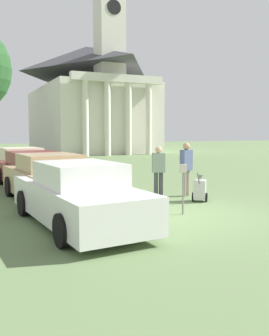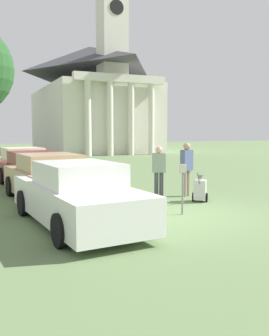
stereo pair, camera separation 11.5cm
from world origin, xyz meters
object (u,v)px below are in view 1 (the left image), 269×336
Objects in this scene: parked_car_tan at (48,179)px; church at (88,96)px; person_worker at (159,168)px; equipment_cart at (200,189)px; parked_car_cream at (20,164)px; parking_meter at (183,180)px; parked_car_maroon at (32,171)px; person_supervisor at (186,166)px; parked_car_white at (77,196)px.

church reaches higher than parked_car_tan.
person_worker is 1.71× the size of equipment_cart.
parked_car_cream reaches higher than parking_meter.
parked_car_maroon is 2.82× the size of person_worker.
church is at bearing 64.91° from parked_car_tan.
person_supervisor reaches higher than person_worker.
parked_car_cream is 9.66m from equipment_cart.
parking_meter is 0.79× the size of person_worker.
parked_car_cream is 25.26m from church.
person_worker is (0.69, 2.67, 0.03)m from parking_meter.
parked_car_cream is at bearing 84.64° from parked_car_tan.
person_supervisor reaches higher than parked_car_tan.
person_supervisor reaches higher than parked_car_maroon.
parked_car_tan is at bearing 5.51° from person_worker.
parking_meter is (2.86, -3.43, 0.24)m from parked_car_tan.
parked_car_white is 9.90m from parked_car_cream.
equipment_cart is (1.46, 1.35, -0.55)m from parking_meter.
parked_car_white is 34.33m from church.
parked_car_maroon is at bearing -59.56° from person_supervisor.
parked_car_cream is (0.00, 9.90, -0.03)m from parked_car_white.
parking_meter is at bearing -79.40° from parked_car_cream.
church is at bearing 66.81° from parked_car_white.
equipment_cart is (4.32, -2.07, -0.31)m from parked_car_tan.
person_supervisor is (4.44, -4.17, 0.38)m from parked_car_maroon.
parked_car_white is 4.51m from equipment_cart.
parked_car_tan is (-0.00, 3.33, 0.01)m from parked_car_white.
parked_car_white reaches higher than parking_meter.
parked_car_cream is (0.00, 6.57, -0.03)m from parked_car_tan.
person_supervisor is 0.08× the size of church.
equipment_cart is (4.32, 1.26, -0.31)m from parked_car_white.
person_worker reaches higher than parked_car_white.
person_supervisor is at bearing -48.56° from parked_car_maroon.
parked_car_white is at bearing -95.35° from parked_car_tan.
parked_car_tan is 2.70× the size of person_supervisor.
parked_car_white is at bearing 53.58° from person_worker.
equipment_cart is at bearing 137.94° from person_worker.
parked_car_cream is 2.87× the size of person_worker.
parked_car_white is 1.05× the size of parked_car_tan.
parked_car_maroon is 6.76m from equipment_cart.
parked_car_maroon is at bearing 169.74° from equipment_cart.
parked_car_tan is 3.66× the size of parking_meter.
person_worker is at bearing -17.39° from parked_car_tan.
church is at bearing 118.92° from equipment_cart.
parked_car_white is 1.08× the size of parked_car_maroon.
parked_car_cream is at bearing -76.13° from person_supervisor.
church reaches higher than equipment_cart.
parked_car_tan is 0.20× the size of church.
parking_meter is 0.06× the size of church.
equipment_cart is at bearing -55.61° from parked_car_maroon.
church is (6.84, 29.70, 5.12)m from person_worker.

